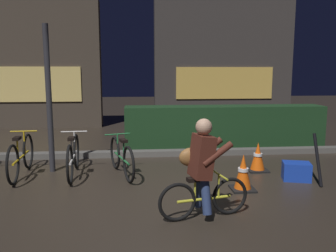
{
  "coord_description": "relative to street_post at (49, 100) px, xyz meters",
  "views": [
    {
      "loc": [
        -0.32,
        -5.13,
        1.8
      ],
      "look_at": [
        0.2,
        0.6,
        0.9
      ],
      "focal_mm": 37.39,
      "sensor_mm": 36.0,
      "label": 1
    }
  ],
  "objects": [
    {
      "name": "parked_bike_center_left",
      "position": [
        0.43,
        -0.29,
        -0.97
      ],
      "size": [
        0.46,
        1.61,
        0.74
      ],
      "rotation": [
        0.0,
        0.0,
        1.63
      ],
      "color": "black",
      "rests_on": "ground"
    },
    {
      "name": "parked_bike_center_right",
      "position": [
        1.27,
        -0.35,
        -0.99
      ],
      "size": [
        0.55,
        1.46,
        0.7
      ],
      "rotation": [
        0.0,
        0.0,
        1.87
      ],
      "color": "black",
      "rests_on": "ground"
    },
    {
      "name": "parked_bike_left_mid",
      "position": [
        -0.46,
        -0.24,
        -0.96
      ],
      "size": [
        0.46,
        1.64,
        0.75
      ],
      "rotation": [
        0.0,
        0.0,
        1.62
      ],
      "color": "black",
      "rests_on": "ground"
    },
    {
      "name": "cyclist",
      "position": [
        2.33,
        -2.25,
        -0.68
      ],
      "size": [
        1.17,
        0.5,
        1.25
      ],
      "rotation": [
        0.0,
        0.0,
        0.22
      ],
      "color": "black",
      "rests_on": "ground"
    },
    {
      "name": "hedge_row",
      "position": [
        3.66,
        1.9,
        -0.82
      ],
      "size": [
        4.8,
        0.7,
        0.98
      ],
      "primitive_type": "cube",
      "color": "#19381C",
      "rests_on": "ground"
    },
    {
      "name": "storefront_left",
      "position": [
        -1.61,
        5.3,
        0.69
      ],
      "size": [
        4.02,
        0.54,
        4.01
      ],
      "color": "#42382D",
      "rests_on": "ground"
    },
    {
      "name": "storefront_right",
      "position": [
        4.62,
        6.0,
        0.94
      ],
      "size": [
        4.88,
        0.54,
        4.52
      ],
      "color": "#383330",
      "rests_on": "ground"
    },
    {
      "name": "traffic_cone_far",
      "position": [
        3.73,
        -0.3,
        -1.05
      ],
      "size": [
        0.36,
        0.36,
        0.53
      ],
      "color": "black",
      "rests_on": "ground"
    },
    {
      "name": "closed_umbrella",
      "position": [
        4.41,
        -1.15,
        -0.9
      ],
      "size": [
        0.07,
        0.33,
        0.82
      ],
      "primitive_type": "cylinder",
      "rotation": [
        0.0,
        0.34,
        1.65
      ],
      "color": "black",
      "rests_on": "ground"
    },
    {
      "name": "traffic_cone_near",
      "position": [
        3.15,
        -1.3,
        -1.04
      ],
      "size": [
        0.36,
        0.36,
        0.56
      ],
      "color": "black",
      "rests_on": "ground"
    },
    {
      "name": "blue_crate",
      "position": [
        4.19,
        -0.9,
        -1.16
      ],
      "size": [
        0.51,
        0.43,
        0.3
      ],
      "primitive_type": "cube",
      "rotation": [
        0.0,
        0.0,
        -0.27
      ],
      "color": "#193DB7",
      "rests_on": "ground"
    },
    {
      "name": "street_post",
      "position": [
        0.0,
        0.0,
        0.0
      ],
      "size": [
        0.1,
        0.1,
        2.61
      ],
      "primitive_type": "cylinder",
      "color": "#2D2D33",
      "rests_on": "ground"
    },
    {
      "name": "ground_plane",
      "position": [
        1.86,
        -1.2,
        -1.31
      ],
      "size": [
        40.0,
        40.0,
        0.0
      ],
      "primitive_type": "plane",
      "color": "#2D261E"
    },
    {
      "name": "sidewalk_curb",
      "position": [
        1.86,
        1.0,
        -1.25
      ],
      "size": [
        12.0,
        0.24,
        0.12
      ],
      "primitive_type": "cube",
      "color": "#56544F",
      "rests_on": "ground"
    }
  ]
}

